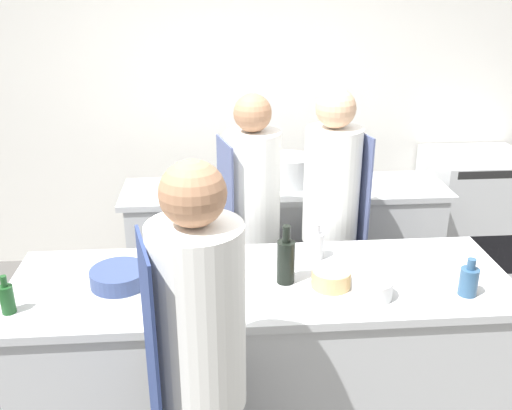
{
  "coord_description": "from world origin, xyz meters",
  "views": [
    {
      "loc": [
        -0.22,
        -2.41,
        2.29
      ],
      "look_at": [
        0.0,
        0.35,
        1.17
      ],
      "focal_mm": 40.0,
      "sensor_mm": 36.0,
      "label": 1
    }
  ],
  "objects": [
    {
      "name": "bowl_mixing_large",
      "position": [
        -0.68,
        0.01,
        0.96
      ],
      "size": [
        0.27,
        0.27,
        0.08
      ],
      "color": "navy",
      "rests_on": "prep_counter"
    },
    {
      "name": "chef_at_stove",
      "position": [
        0.48,
        0.7,
        0.87
      ],
      "size": [
        0.38,
        0.36,
        1.71
      ],
      "rotation": [
        0.0,
        0.0,
        -1.33
      ],
      "color": "black",
      "rests_on": "ground_plane"
    },
    {
      "name": "bottle_olive_oil",
      "position": [
        0.11,
        -0.03,
        1.03
      ],
      "size": [
        0.09,
        0.09,
        0.3
      ],
      "color": "black",
      "rests_on": "prep_counter"
    },
    {
      "name": "bowl_ceramic_blue",
      "position": [
        0.32,
        -0.08,
        0.96
      ],
      "size": [
        0.19,
        0.19,
        0.08
      ],
      "color": "tan",
      "rests_on": "prep_counter"
    },
    {
      "name": "prep_counter",
      "position": [
        0.0,
        0.0,
        0.46
      ],
      "size": [
        2.43,
        0.79,
        0.92
      ],
      "color": "#B7BABC",
      "rests_on": "ground_plane"
    },
    {
      "name": "bowl_prep_small",
      "position": [
        0.49,
        -0.19,
        0.96
      ],
      "size": [
        0.18,
        0.18,
        0.09
      ],
      "color": "white",
      "rests_on": "prep_counter"
    },
    {
      "name": "stockpot",
      "position": [
        0.32,
        1.34,
        1.02
      ],
      "size": [
        0.32,
        0.32,
        0.2
      ],
      "color": "#B7BABC",
      "rests_on": "pass_counter"
    },
    {
      "name": "bottle_wine",
      "position": [
        0.3,
        0.21,
        0.99
      ],
      "size": [
        0.08,
        0.08,
        0.19
      ],
      "color": "silver",
      "rests_on": "prep_counter"
    },
    {
      "name": "chef_at_prep_near",
      "position": [
        -0.29,
        -0.68,
        0.88
      ],
      "size": [
        0.38,
        0.37,
        1.75
      ],
      "rotation": [
        0.0,
        0.0,
        1.8
      ],
      "color": "black",
      "rests_on": "ground_plane"
    },
    {
      "name": "bottle_cooking_oil",
      "position": [
        0.93,
        -0.21,
        0.99
      ],
      "size": [
        0.08,
        0.08,
        0.18
      ],
      "color": "#2D5175",
      "rests_on": "prep_counter"
    },
    {
      "name": "wall_back",
      "position": [
        0.0,
        2.13,
        1.4
      ],
      "size": [
        8.0,
        0.06,
        2.8
      ],
      "color": "silver",
      "rests_on": "ground_plane"
    },
    {
      "name": "oven_range",
      "position": [
        1.88,
        1.73,
        0.48
      ],
      "size": [
        0.76,
        0.7,
        0.97
      ],
      "color": "#B7BABC",
      "rests_on": "ground_plane"
    },
    {
      "name": "chef_at_pass_far",
      "position": [
        0.01,
        0.79,
        0.84
      ],
      "size": [
        0.38,
        0.36,
        1.67
      ],
      "rotation": [
        0.0,
        0.0,
        1.82
      ],
      "color": "black",
      "rests_on": "ground_plane"
    },
    {
      "name": "bottle_vinegar",
      "position": [
        -1.13,
        -0.2,
        0.99
      ],
      "size": [
        0.06,
        0.06,
        0.18
      ],
      "color": "#19471E",
      "rests_on": "prep_counter"
    },
    {
      "name": "pass_counter",
      "position": [
        0.28,
        1.27,
        0.46
      ],
      "size": [
        2.25,
        0.56,
        0.92
      ],
      "color": "#B7BABC",
      "rests_on": "ground_plane"
    }
  ]
}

